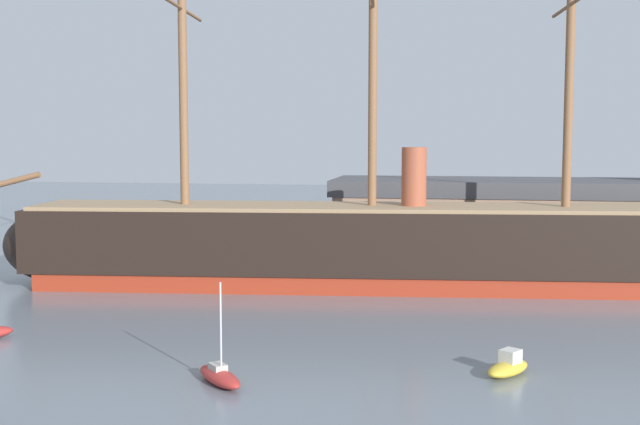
{
  "coord_description": "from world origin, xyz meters",
  "views": [
    {
      "loc": [
        12.45,
        -22.75,
        13.76
      ],
      "look_at": [
        2.4,
        37.05,
        7.99
      ],
      "focal_mm": 46.01,
      "sensor_mm": 36.0,
      "label": 1
    }
  ],
  "objects_px": {
    "sailboat_near_centre": "(220,376)",
    "motorboat_mid_right": "(508,367)",
    "tall_ship": "(372,244)",
    "dinghy_distant_centre": "(365,257)",
    "dockside_warehouse_right": "(585,223)"
  },
  "relations": [
    {
      "from": "tall_ship",
      "to": "dockside_warehouse_right",
      "type": "height_order",
      "value": "tall_ship"
    },
    {
      "from": "dockside_warehouse_right",
      "to": "motorboat_mid_right",
      "type": "bearing_deg",
      "value": -103.68
    },
    {
      "from": "sailboat_near_centre",
      "to": "tall_ship",
      "type": "bearing_deg",
      "value": 80.2
    },
    {
      "from": "sailboat_near_centre",
      "to": "dockside_warehouse_right",
      "type": "relative_size",
      "value": 0.1
    },
    {
      "from": "tall_ship",
      "to": "dinghy_distant_centre",
      "type": "distance_m",
      "value": 16.43
    },
    {
      "from": "sailboat_near_centre",
      "to": "dinghy_distant_centre",
      "type": "relative_size",
      "value": 2.23
    },
    {
      "from": "tall_ship",
      "to": "sailboat_near_centre",
      "type": "xyz_separation_m",
      "value": [
        -5.26,
        -30.46,
        -3.43
      ]
    },
    {
      "from": "sailboat_near_centre",
      "to": "motorboat_mid_right",
      "type": "relative_size",
      "value": 1.54
    },
    {
      "from": "motorboat_mid_right",
      "to": "dinghy_distant_centre",
      "type": "relative_size",
      "value": 1.45
    },
    {
      "from": "tall_ship",
      "to": "motorboat_mid_right",
      "type": "bearing_deg",
      "value": -67.91
    },
    {
      "from": "sailboat_near_centre",
      "to": "motorboat_mid_right",
      "type": "bearing_deg",
      "value": 15.35
    },
    {
      "from": "motorboat_mid_right",
      "to": "dockside_warehouse_right",
      "type": "xyz_separation_m",
      "value": [
        10.34,
        42.51,
        3.95
      ]
    },
    {
      "from": "sailboat_near_centre",
      "to": "motorboat_mid_right",
      "type": "height_order",
      "value": "sailboat_near_centre"
    },
    {
      "from": "dinghy_distant_centre",
      "to": "dockside_warehouse_right",
      "type": "bearing_deg",
      "value": 1.38
    },
    {
      "from": "motorboat_mid_right",
      "to": "dinghy_distant_centre",
      "type": "distance_m",
      "value": 43.91
    }
  ]
}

